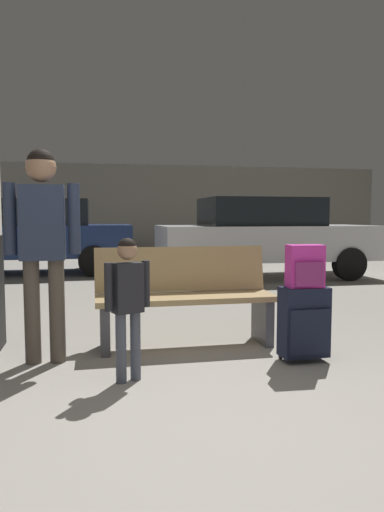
# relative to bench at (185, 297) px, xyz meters

# --- Properties ---
(ground_plane) EXTENTS (18.00, 18.00, 0.10)m
(ground_plane) POSITION_rel_bench_xyz_m (-0.18, 2.25, -0.49)
(ground_plane) COLOR gray
(garage_back_wall) EXTENTS (18.00, 0.12, 2.80)m
(garage_back_wall) POSITION_rel_bench_xyz_m (-0.18, 11.11, 0.96)
(garage_back_wall) COLOR gray
(garage_back_wall) RESTS_ON ground_plane
(bench) EXTENTS (1.60, 0.53, 0.89)m
(bench) POSITION_rel_bench_xyz_m (0.00, 0.00, 0.00)
(bench) COLOR tan
(bench) RESTS_ON ground_plane
(suitcase) EXTENTS (0.39, 0.24, 0.60)m
(suitcase) POSITION_rel_bench_xyz_m (0.85, -0.69, -0.12)
(suitcase) COLOR #191E33
(suitcase) RESTS_ON ground_plane
(backpack_bright) EXTENTS (0.29, 0.20, 0.34)m
(backpack_bright) POSITION_rel_bench_xyz_m (0.85, -0.69, 0.33)
(backpack_bright) COLOR #D833A5
(backpack_bright) RESTS_ON suitcase
(child) EXTENTS (0.32, 0.19, 1.02)m
(child) POSITION_rel_bench_xyz_m (-0.58, -0.87, 0.19)
(child) COLOR #4C5160
(child) RESTS_ON ground_plane
(adult) EXTENTS (0.58, 0.23, 1.69)m
(adult) POSITION_rel_bench_xyz_m (-1.19, -0.30, 0.60)
(adult) COLOR brown
(adult) RESTS_ON ground_plane
(parked_car_far) EXTENTS (4.11, 1.82, 1.51)m
(parked_car_far) POSITION_rel_bench_xyz_m (-2.05, 5.98, 0.36)
(parked_car_far) COLOR navy
(parked_car_far) RESTS_ON ground_plane
(parked_car_near) EXTENTS (4.11, 1.81, 1.51)m
(parked_car_near) POSITION_rel_bench_xyz_m (2.41, 4.44, 0.36)
(parked_car_near) COLOR silver
(parked_car_near) RESTS_ON ground_plane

